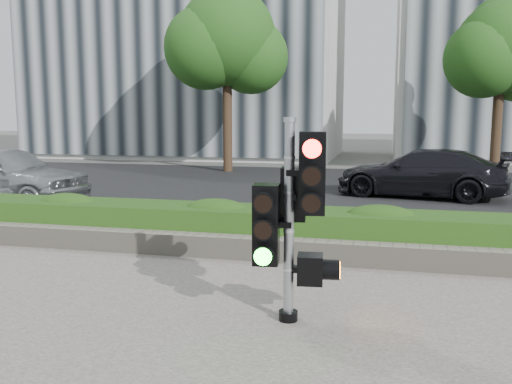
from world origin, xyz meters
The scene contains 11 objects.
ground centered at (0.00, 0.00, 0.00)m, with size 120.00×120.00×0.00m, color #51514C.
road centered at (0.00, 10.00, 0.01)m, with size 60.00×13.00×0.02m, color black.
curb centered at (0.00, 3.15, 0.06)m, with size 60.00×0.25×0.12m, color gray.
stone_wall centered at (0.00, 1.90, 0.20)m, with size 12.00×0.32×0.34m, color gray.
hedge centered at (0.00, 2.55, 0.37)m, with size 12.00×1.00×0.68m, color #457223.
building_left centered at (-9.00, 23.00, 7.50)m, with size 16.00×9.00×15.00m, color #B7B7B2.
tree_left centered at (-4.52, 14.56, 5.04)m, with size 4.61×4.03×7.34m.
tree_right centered at (5.48, 15.55, 4.48)m, with size 4.10×3.58×6.53m.
traffic_signal centered at (0.59, -0.44, 1.24)m, with size 0.77×0.60×2.18m.
car_silver centered at (-7.74, 5.67, 0.75)m, with size 1.73×4.31×1.47m, color #A2A5A9.
car_dark centered at (2.50, 9.23, 0.67)m, with size 1.83×4.49×1.30m, color black.
Camera 1 is at (1.53, -6.01, 2.24)m, focal length 38.00 mm.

